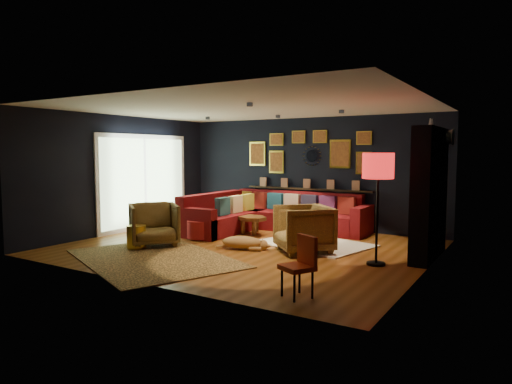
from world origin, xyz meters
The scene contains 20 objects.
floor centered at (0.00, 0.00, 0.00)m, with size 6.50×6.50×0.00m, color brown.
room_walls centered at (0.00, 0.00, 1.59)m, with size 6.50×6.50×6.50m.
sectional centered at (-0.61, 1.81, 0.32)m, with size 3.41×2.69×0.86m.
ledge centered at (0.00, 2.68, 0.92)m, with size 3.20×0.12×0.04m, color black.
gallery_wall centered at (-0.01, 2.72, 1.81)m, with size 3.15×0.04×1.02m.
sunburst_mirror centered at (0.10, 2.72, 1.70)m, with size 0.47×0.16×0.47m.
fireplace centered at (3.09, 0.90, 1.02)m, with size 0.31×1.60×2.20m.
deer_head centered at (3.14, 1.40, 2.05)m, with size 0.50×0.28×0.45m.
sliding_door centered at (-3.22, 0.60, 1.10)m, with size 0.06×2.80×2.20m.
ceiling_spots centered at (0.00, 0.80, 2.56)m, with size 3.30×2.50×0.06m.
shag_rug centered at (1.00, 0.91, 0.01)m, with size 2.03×1.48×0.03m, color white.
leopard_rug centered at (-0.80, -1.60, 0.01)m, with size 2.98×2.13×0.02m, color tan.
coffee_table centered at (-0.60, 1.17, 0.33)m, with size 0.92×0.82×0.38m.
pouf centered at (-1.24, 0.20, 0.21)m, with size 0.55×0.55×0.36m, color maroon.
armchair_left centered at (-1.58, -0.79, 0.45)m, with size 0.87×0.82×0.90m, color #BD8C3F.
armchair_right centered at (1.11, 0.18, 0.47)m, with size 0.91×0.85×0.93m, color #BD8C3F.
gold_stool centered at (-1.65, -1.18, 0.22)m, with size 0.35×0.35×0.44m, color gold.
orange_chair centered at (2.19, -2.12, 0.45)m, with size 0.48×0.48×0.76m.
floor_lamp centered at (2.50, -0.05, 1.51)m, with size 0.49×0.49×1.78m.
dog centered at (0.05, -0.20, 0.18)m, with size 1.03×0.51×0.33m, color #AE8449, non-canonical shape.
Camera 1 is at (4.60, -7.12, 1.79)m, focal length 32.00 mm.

